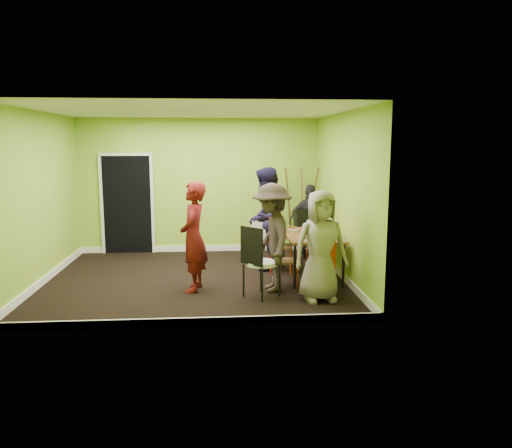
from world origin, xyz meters
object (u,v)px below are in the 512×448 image
Objects in this scene: chair_left_near at (282,256)px; orange_bottle at (302,229)px; blue_bottle at (325,231)px; person_left_far at (265,219)px; dining_table at (311,237)px; person_front_end at (321,246)px; person_left_near at (272,238)px; person_standing at (194,237)px; chair_back_end at (306,224)px; person_back_end at (311,222)px; easel at (301,210)px; chair_front_end at (322,260)px; thermos at (311,227)px; chair_left_far at (276,241)px; chair_bentwood at (258,258)px.

chair_left_near reaches higher than orange_bottle.
blue_bottle is 1.26m from person_left_far.
person_front_end is at bearing -94.96° from dining_table.
dining_table is 0.81× the size of person_left_far.
person_left_near is (-0.18, -0.23, 0.34)m from chair_left_near.
person_standing reaches higher than person_front_end.
blue_bottle is at bearing 106.38° from chair_left_near.
blue_bottle reaches higher than dining_table.
chair_left_near is at bearing 102.54° from person_standing.
person_left_near is at bearing 44.34° from chair_back_end.
orange_bottle is at bearing 84.90° from person_back_end.
chair_back_end is at bearing 84.56° from dining_table.
easel is at bearing 168.89° from person_left_far.
thermos is at bearing 87.09° from chair_front_end.
person_back_end is at bearing 150.52° from person_left_far.
chair_left_near is (-0.01, -0.91, -0.06)m from chair_left_far.
dining_table is 0.89× the size of person_left_near.
person_standing is at bearing -154.33° from orange_bottle.
blue_bottle is (0.05, -1.52, 0.13)m from chair_back_end.
chair_left_far is 1.76m from person_front_end.
easel is (0.18, 3.06, 0.35)m from chair_front_end.
chair_front_end is at bearing -85.79° from orange_bottle.
chair_back_end is 1.06m from orange_bottle.
orange_bottle is at bearing 82.12° from person_front_end.
person_left_near is (-0.75, -0.75, -0.03)m from thermos.
person_left_near reaches higher than chair_left_near.
chair_left_far is at bearing 30.02° from chair_back_end.
person_left_near is 0.85m from person_front_end.
chair_left_far is at bearing -113.47° from easel.
chair_left_near is at bearing 79.66° from person_back_end.
chair_back_end is 1.53m from blue_bottle.
person_left_far is (-0.60, 0.37, 0.14)m from orange_bottle.
chair_back_end is (0.12, 1.26, 0.02)m from dining_table.
chair_left_near is at bearing 28.66° from person_left_far.
dining_table is 1.50× the size of chair_left_far.
person_back_end is at bearing 140.24° from person_standing.
person_front_end is (0.02, -1.53, 0.02)m from orange_bottle.
person_back_end is (0.83, 1.94, 0.24)m from chair_left_near.
chair_left_far is 1.77m from person_standing.
chair_back_end reaches higher than blue_bottle.
chair_front_end is at bearing -92.15° from dining_table.
person_front_end is at bearing 21.82° from chair_left_far.
person_left_near is (1.21, -0.10, -0.01)m from person_standing.
thermos is at bearing 130.50° from chair_left_near.
chair_back_end is (0.70, 1.78, 0.22)m from chair_left_near.
chair_bentwood reaches higher than orange_bottle.
chair_back_end is 1.27m from thermos.
person_left_near reaches higher than chair_left_far.
easel is at bearing 163.34° from chair_left_far.
chair_back_end is at bearing 112.61° from chair_bentwood.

